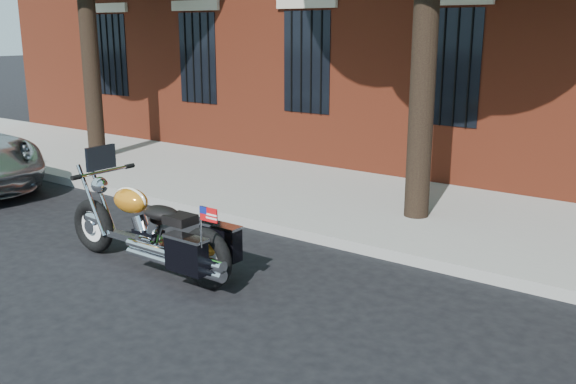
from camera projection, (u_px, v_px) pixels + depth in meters
The scene contains 4 objects.
ground at pixel (271, 276), 7.64m from camera, with size 120.00×120.00×0.00m, color black.
curb at pixel (333, 240), 8.70m from camera, with size 40.00×0.16×0.15m, color gray.
sidewalk at pixel (397, 210), 10.16m from camera, with size 40.00×3.60×0.15m, color gray.
motorcycle at pixel (153, 233), 7.67m from camera, with size 2.86×0.83×1.45m.
Camera 1 is at (4.41, -5.63, 2.88)m, focal length 40.00 mm.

